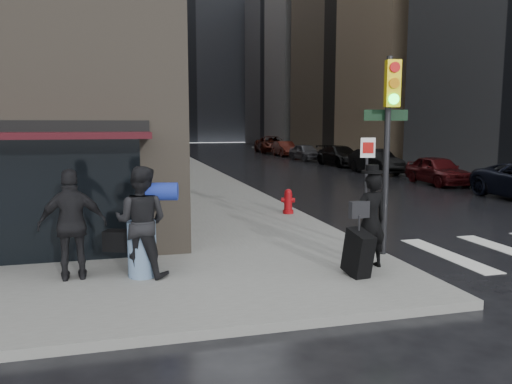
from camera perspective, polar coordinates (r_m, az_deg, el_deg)
ground at (r=9.34m, az=6.74°, el=-10.10°), size 140.00×140.00×0.00m
sidewalk_left at (r=35.52m, az=-9.39°, el=3.12°), size 4.00×50.00×0.15m
sidewalk_right at (r=39.15m, az=10.72°, el=3.51°), size 3.00×50.00×0.15m
bldg_left_far at (r=71.65m, az=-23.22°, el=15.24°), size 22.00×20.00×26.00m
bldg_right_far at (r=73.09m, az=9.37°, el=15.19°), size 22.00×20.00×25.00m
bldg_distant at (r=87.75m, az=-8.84°, el=16.23°), size 40.00×12.00×32.00m
man_overcoat at (r=9.54m, az=12.68°, el=-3.74°), size 1.03×1.11×1.99m
man_jeans at (r=9.07m, az=-13.00°, el=-3.31°), size 1.37×1.13×1.98m
man_greycoat at (r=9.24m, az=-20.22°, el=-3.53°), size 1.18×0.57×1.95m
traffic_light at (r=10.47m, az=14.75°, el=7.01°), size 1.00×0.55×4.06m
fire_hydrant at (r=15.26m, az=3.69°, el=-1.21°), size 0.44×0.33×0.75m
parked_car_1 at (r=25.45m, az=20.04°, el=2.36°), size 1.85×4.10×1.37m
parked_car_2 at (r=30.12m, az=13.50°, el=3.43°), size 1.59×4.36×1.43m
parked_car_3 at (r=35.33m, az=9.63°, el=4.10°), size 2.14×4.86×1.39m
parked_car_4 at (r=40.37m, az=5.70°, el=4.56°), size 1.88×4.01×1.33m
parked_car_5 at (r=45.73m, az=3.30°, el=4.97°), size 1.47×4.12×1.35m
parked_car_6 at (r=51.25m, az=1.81°, el=5.45°), size 3.28×6.23×1.67m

